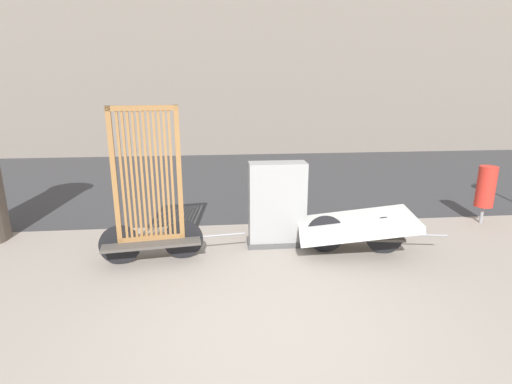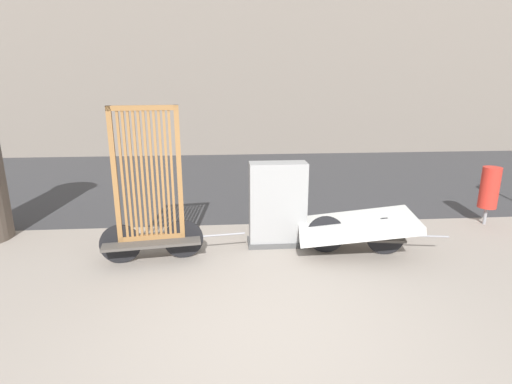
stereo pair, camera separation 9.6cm
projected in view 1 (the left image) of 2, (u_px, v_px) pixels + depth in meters
ground_plane at (273, 330)px, 4.33m from camera, size 60.00×60.00×0.00m
road_strip at (238, 178)px, 11.17m from camera, size 56.00×7.54×0.01m
bike_cart_with_bedframe at (150, 207)px, 5.78m from camera, size 2.14×0.73×2.29m
bike_cart_with_mattress at (356, 226)px, 6.19m from camera, size 2.34×1.34×0.65m
utility_cabinet at (277, 207)px, 6.45m from camera, size 0.97×0.41×1.38m
trash_bin at (486, 187)px, 7.45m from camera, size 0.33×0.33×1.10m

